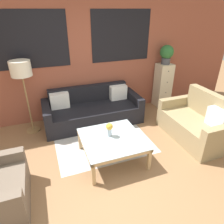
# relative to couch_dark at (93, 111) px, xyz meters

# --- Properties ---
(ground_plane) EXTENTS (16.00, 16.00, 0.00)m
(ground_plane) POSITION_rel_couch_dark_xyz_m (-0.09, -1.95, -0.28)
(ground_plane) COLOR #8E6642
(wall_back_brick) EXTENTS (8.40, 0.09, 2.80)m
(wall_back_brick) POSITION_rel_couch_dark_xyz_m (-0.09, 0.49, 1.13)
(wall_back_brick) COLOR brown
(wall_back_brick) RESTS_ON ground_plane
(rug) EXTENTS (1.82, 1.56, 0.00)m
(rug) POSITION_rel_couch_dark_xyz_m (-0.04, -0.76, -0.28)
(rug) COLOR #BCB7B2
(rug) RESTS_ON ground_plane
(couch_dark) EXTENTS (2.15, 0.88, 0.78)m
(couch_dark) POSITION_rel_couch_dark_xyz_m (0.00, 0.00, 0.00)
(couch_dark) COLOR black
(couch_dark) RESTS_ON ground_plane
(settee_vintage) EXTENTS (0.80, 1.42, 0.92)m
(settee_vintage) POSITION_rel_couch_dark_xyz_m (1.77, -1.35, 0.03)
(settee_vintage) COLOR #99845B
(settee_vintage) RESTS_ON ground_plane
(coffee_table) EXTENTS (1.00, 1.00, 0.42)m
(coffee_table) POSITION_rel_couch_dark_xyz_m (-0.04, -1.37, 0.09)
(coffee_table) COLOR silver
(coffee_table) RESTS_ON ground_plane
(floor_lamp) EXTENTS (0.39, 0.39, 1.51)m
(floor_lamp) POSITION_rel_couch_dark_xyz_m (-1.32, 0.07, 1.02)
(floor_lamp) COLOR olive
(floor_lamp) RESTS_ON ground_plane
(drawer_cabinet) EXTENTS (0.37, 0.36, 1.12)m
(drawer_cabinet) POSITION_rel_couch_dark_xyz_m (1.99, 0.24, 0.28)
(drawer_cabinet) COLOR beige
(drawer_cabinet) RESTS_ON ground_plane
(potted_plant) EXTENTS (0.33, 0.33, 0.46)m
(potted_plant) POSITION_rel_couch_dark_xyz_m (1.99, 0.24, 1.10)
(potted_plant) COLOR #47474C
(potted_plant) RESTS_ON drawer_cabinet
(flower_vase) EXTENTS (0.12, 0.12, 0.25)m
(flower_vase) POSITION_rel_couch_dark_xyz_m (-0.05, -1.30, 0.29)
(flower_vase) COLOR #ADBCC6
(flower_vase) RESTS_ON coffee_table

